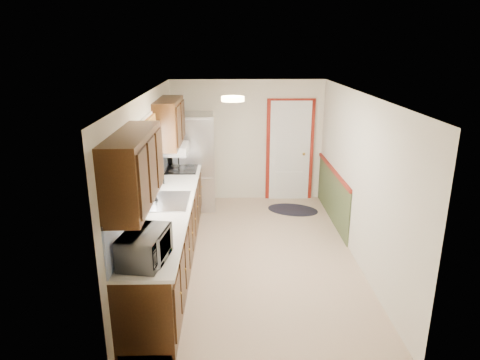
{
  "coord_description": "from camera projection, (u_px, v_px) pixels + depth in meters",
  "views": [
    {
      "loc": [
        -0.34,
        -5.82,
        3.04
      ],
      "look_at": [
        -0.2,
        0.11,
        1.15
      ],
      "focal_mm": 32.0,
      "sensor_mm": 36.0,
      "label": 1
    }
  ],
  "objects": [
    {
      "name": "room_shell",
      "position": [
        254.0,
        179.0,
        6.11
      ],
      "size": [
        3.2,
        5.2,
        2.52
      ],
      "color": "tan",
      "rests_on": "ground"
    },
    {
      "name": "ceiling_fixture",
      "position": [
        233.0,
        99.0,
        5.56
      ],
      "size": [
        0.3,
        0.3,
        0.06
      ],
      "primitive_type": "cylinder",
      "color": "#FFD88C",
      "rests_on": "room_shell"
    },
    {
      "name": "kitchen_run",
      "position": [
        166.0,
        213.0,
        5.93
      ],
      "size": [
        0.63,
        4.0,
        2.2
      ],
      "color": "#321B0B",
      "rests_on": "ground"
    },
    {
      "name": "rug",
      "position": [
        293.0,
        210.0,
        8.2
      ],
      "size": [
        1.11,
        0.9,
        0.01
      ],
      "primitive_type": "ellipsoid",
      "rotation": [
        0.0,
        0.0,
        -0.33
      ],
      "color": "black",
      "rests_on": "ground"
    },
    {
      "name": "microwave",
      "position": [
        145.0,
        244.0,
        4.26
      ],
      "size": [
        0.42,
        0.64,
        0.4
      ],
      "primitive_type": "imported",
      "rotation": [
        0.0,
        0.0,
        1.41
      ],
      "color": "white",
      "rests_on": "kitchen_run"
    },
    {
      "name": "back_wall_trim",
      "position": [
        299.0,
        160.0,
        8.33
      ],
      "size": [
        1.12,
        2.3,
        2.08
      ],
      "color": "maroon",
      "rests_on": "ground"
    },
    {
      "name": "refrigerator",
      "position": [
        194.0,
        162.0,
        8.11
      ],
      "size": [
        0.78,
        0.77,
        1.81
      ],
      "rotation": [
        0.0,
        0.0,
        0.04
      ],
      "color": "#B7B7BC",
      "rests_on": "ground"
    },
    {
      "name": "cooktop",
      "position": [
        182.0,
        169.0,
        7.5
      ],
      "size": [
        0.53,
        0.64,
        0.02
      ],
      "primitive_type": "cube",
      "color": "black",
      "rests_on": "kitchen_run"
    }
  ]
}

